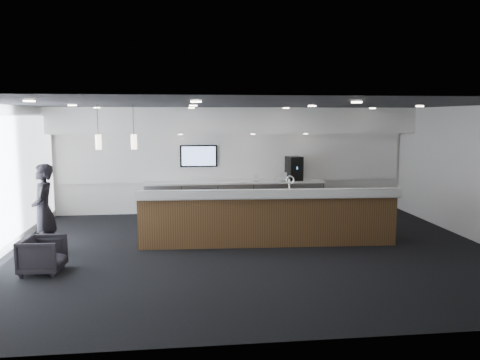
{
  "coord_description": "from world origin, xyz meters",
  "views": [
    {
      "loc": [
        -1.35,
        -9.34,
        2.76
      ],
      "look_at": [
        -0.12,
        1.3,
        1.3
      ],
      "focal_mm": 35.0,
      "sensor_mm": 36.0,
      "label": 1
    }
  ],
  "objects": [
    {
      "name": "soffit_bulkhead",
      "position": [
        0.0,
        3.55,
        2.65
      ],
      "size": [
        10.0,
        0.9,
        0.7
      ],
      "primitive_type": "cube",
      "color": "white",
      "rests_on": "back_wall"
    },
    {
      "name": "pendant_right",
      "position": [
        -3.1,
        0.8,
        2.25
      ],
      "size": [
        0.12,
        0.12,
        0.3
      ],
      "primitive_type": "cylinder",
      "color": "#FFE7C6",
      "rests_on": "ceiling"
    },
    {
      "name": "cup_4",
      "position": [
        1.26,
        3.53,
        0.99
      ],
      "size": [
        0.12,
        0.12,
        0.09
      ],
      "primitive_type": "imported",
      "rotation": [
        0.0,
        0.0,
        2.58
      ],
      "color": "white",
      "rests_on": "back_credenza"
    },
    {
      "name": "ceiling_can_lights",
      "position": [
        0.0,
        0.0,
        2.97
      ],
      "size": [
        7.0,
        5.0,
        0.02
      ],
      "primitive_type": null,
      "color": "white",
      "rests_on": "ceiling"
    },
    {
      "name": "cup_2",
      "position": [
        1.54,
        3.53,
        0.99
      ],
      "size": [
        0.11,
        0.11,
        0.09
      ],
      "primitive_type": "imported",
      "rotation": [
        0.0,
        0.0,
        1.29
      ],
      "color": "white",
      "rests_on": "back_credenza"
    },
    {
      "name": "cup_0",
      "position": [
        1.82,
        3.53,
        0.99
      ],
      "size": [
        0.09,
        0.09,
        0.09
      ],
      "primitive_type": "imported",
      "color": "white",
      "rests_on": "back_credenza"
    },
    {
      "name": "pendant_left",
      "position": [
        -2.4,
        0.8,
        2.25
      ],
      "size": [
        0.12,
        0.12,
        0.3
      ],
      "primitive_type": "cylinder",
      "color": "#FFE7C6",
      "rests_on": "ceiling"
    },
    {
      "name": "service_counter",
      "position": [
        0.39,
        0.51,
        0.57
      ],
      "size": [
        5.61,
        1.17,
        1.49
      ],
      "rotation": [
        0.0,
        0.0,
        -0.05
      ],
      "color": "#4B2F19",
      "rests_on": "ground"
    },
    {
      "name": "armchair",
      "position": [
        -3.91,
        -0.97,
        0.32
      ],
      "size": [
        0.75,
        0.73,
        0.65
      ],
      "primitive_type": "imported",
      "rotation": [
        0.0,
        0.0,
        1.52
      ],
      "color": "black",
      "rests_on": "ground"
    },
    {
      "name": "info_sign_left",
      "position": [
        0.6,
        3.57,
        1.05
      ],
      "size": [
        0.15,
        0.03,
        0.21
      ],
      "primitive_type": "cube",
      "rotation": [
        0.0,
        0.0,
        -0.06
      ],
      "color": "white",
      "rests_on": "back_credenza"
    },
    {
      "name": "lounge_guest",
      "position": [
        -4.18,
        0.14,
        0.92
      ],
      "size": [
        0.56,
        0.74,
        1.84
      ],
      "primitive_type": "imported",
      "rotation": [
        0.0,
        0.0,
        -1.39
      ],
      "color": "black",
      "rests_on": "ground"
    },
    {
      "name": "wall_tv",
      "position": [
        -1.0,
        3.91,
        1.65
      ],
      "size": [
        1.05,
        0.08,
        0.62
      ],
      "color": "black",
      "rests_on": "back_wall"
    },
    {
      "name": "cup_5",
      "position": [
        1.12,
        3.53,
        0.99
      ],
      "size": [
        0.1,
        0.1,
        0.09
      ],
      "primitive_type": "imported",
      "rotation": [
        0.0,
        0.0,
        3.23
      ],
      "color": "white",
      "rests_on": "back_credenza"
    },
    {
      "name": "alcove_panel",
      "position": [
        0.0,
        3.97,
        1.6
      ],
      "size": [
        9.8,
        0.06,
        1.4
      ],
      "primitive_type": "cube",
      "color": "white",
      "rests_on": "back_wall"
    },
    {
      "name": "back_wall",
      "position": [
        0.0,
        4.0,
        1.5
      ],
      "size": [
        10.0,
        0.02,
        3.0
      ],
      "primitive_type": "cube",
      "color": "silver",
      "rests_on": "ground"
    },
    {
      "name": "cup_3",
      "position": [
        1.4,
        3.53,
        0.99
      ],
      "size": [
        0.12,
        0.12,
        0.09
      ],
      "primitive_type": "imported",
      "rotation": [
        0.0,
        0.0,
        1.94
      ],
      "color": "white",
      "rests_on": "back_credenza"
    },
    {
      "name": "cup_1",
      "position": [
        1.68,
        3.53,
        0.99
      ],
      "size": [
        0.13,
        0.13,
        0.09
      ],
      "primitive_type": "imported",
      "rotation": [
        0.0,
        0.0,
        0.65
      ],
      "color": "white",
      "rests_on": "back_credenza"
    },
    {
      "name": "back_credenza",
      "position": [
        -0.0,
        3.64,
        0.48
      ],
      "size": [
        5.06,
        0.66,
        0.95
      ],
      "color": "#979BA0",
      "rests_on": "ground"
    },
    {
      "name": "info_sign_right",
      "position": [
        1.37,
        3.5,
        1.07
      ],
      "size": [
        0.18,
        0.04,
        0.24
      ],
      "primitive_type": "cube",
      "rotation": [
        0.0,
        0.0,
        0.12
      ],
      "color": "white",
      "rests_on": "back_credenza"
    },
    {
      "name": "ceiling",
      "position": [
        0.0,
        0.0,
        3.0
      ],
      "size": [
        10.0,
        8.0,
        0.02
      ],
      "primitive_type": "cube",
      "color": "#232326",
      "rests_on": "back_wall"
    },
    {
      "name": "ground",
      "position": [
        0.0,
        0.0,
        0.0
      ],
      "size": [
        10.0,
        10.0,
        0.0
      ],
      "primitive_type": "plane",
      "color": "black",
      "rests_on": "ground"
    },
    {
      "name": "coffee_machine",
      "position": [
        1.7,
        3.65,
        1.29
      ],
      "size": [
        0.47,
        0.55,
        0.68
      ],
      "rotation": [
        0.0,
        0.0,
        0.2
      ],
      "color": "black",
      "rests_on": "back_credenza"
    }
  ]
}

